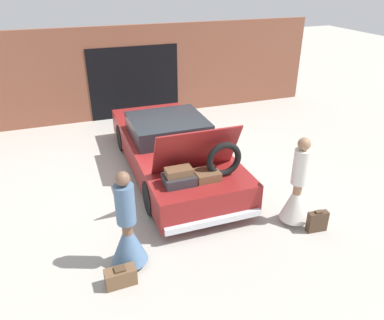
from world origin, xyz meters
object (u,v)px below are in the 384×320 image
Objects in this scene: person_left at (128,233)px; suitcase_beside_right_person at (317,221)px; suitcase_beside_left_person at (121,277)px; car at (172,149)px; person_right at (297,193)px.

person_left is 3.39m from suitcase_beside_right_person.
suitcase_beside_right_person is (3.57, 0.10, 0.06)m from suitcase_beside_left_person.
suitcase_beside_right_person is (3.35, -0.29, -0.41)m from person_left.
person_left reaches higher than suitcase_beside_left_person.
car is 3.56m from suitcase_beside_right_person.
car is 3.65m from suitcase_beside_left_person.
car is at bearing 120.43° from suitcase_beside_right_person.
suitcase_beside_right_person is at bearing 71.80° from person_left.
person_left is (-1.56, -2.76, 0.04)m from car.
car reaches higher than person_left.
person_right reaches higher than suitcase_beside_left_person.
person_right is 4.05× the size of suitcase_beside_right_person.
suitcase_beside_right_person is at bearing -146.39° from person_right.
car reaches higher than suitcase_beside_left_person.
car is at bearing 60.58° from suitcase_beside_left_person.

